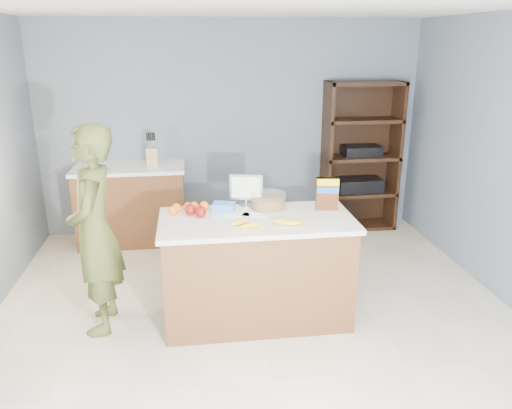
{
  "coord_description": "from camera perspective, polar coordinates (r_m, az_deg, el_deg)",
  "views": [
    {
      "loc": [
        -0.51,
        -3.42,
        2.26
      ],
      "look_at": [
        0.0,
        0.35,
        1.0
      ],
      "focal_mm": 35.0,
      "sensor_mm": 36.0,
      "label": 1
    }
  ],
  "objects": [
    {
      "name": "bananas",
      "position": [
        3.83,
        1.21,
        -2.15
      ],
      "size": [
        0.58,
        0.19,
        0.04
      ],
      "color": "gold",
      "rests_on": "counter_peninsula"
    },
    {
      "name": "cereal_box",
      "position": [
        4.19,
        8.15,
        1.51
      ],
      "size": [
        0.19,
        0.09,
        0.27
      ],
      "color": "#592B14",
      "rests_on": "counter_peninsula"
    },
    {
      "name": "salad_bowl",
      "position": [
        4.22,
        1.4,
        0.36
      ],
      "size": [
        0.3,
        0.3,
        0.13
      ],
      "color": "#267219",
      "rests_on": "counter_peninsula"
    },
    {
      "name": "apples",
      "position": [
        4.06,
        -6.91,
        -0.71
      ],
      "size": [
        0.17,
        0.16,
        0.09
      ],
      "color": "maroon",
      "rests_on": "counter_peninsula"
    },
    {
      "name": "envelopes",
      "position": [
        4.06,
        -1.18,
        -1.22
      ],
      "size": [
        0.39,
        0.2,
        0.0
      ],
      "color": "white",
      "rests_on": "counter_peninsula"
    },
    {
      "name": "back_cabinet",
      "position": [
        5.94,
        -13.99,
        0.05
      ],
      "size": [
        1.24,
        0.62,
        0.9
      ],
      "color": "brown",
      "rests_on": "ground"
    },
    {
      "name": "oranges",
      "position": [
        4.15,
        -7.75,
        -0.4
      ],
      "size": [
        0.33,
        0.17,
        0.08
      ],
      "color": "orange",
      "rests_on": "counter_peninsula"
    },
    {
      "name": "floor",
      "position": [
        4.13,
        0.67,
        -14.85
      ],
      "size": [
        4.5,
        5.0,
        0.02
      ],
      "primitive_type": "cube",
      "color": "beige",
      "rests_on": "ground"
    },
    {
      "name": "shelving_unit",
      "position": [
        6.28,
        11.7,
        5.11
      ],
      "size": [
        0.9,
        0.4,
        1.8
      ],
      "color": "black",
      "rests_on": "ground"
    },
    {
      "name": "blue_carton",
      "position": [
        4.13,
        -3.7,
        -0.35
      ],
      "size": [
        0.2,
        0.16,
        0.08
      ],
      "primitive_type": "cube",
      "rotation": [
        0.0,
        0.0,
        -0.24
      ],
      "color": "blue",
      "rests_on": "counter_peninsula"
    },
    {
      "name": "counter_peninsula",
      "position": [
        4.18,
        0.09,
        -7.84
      ],
      "size": [
        1.56,
        0.76,
        0.9
      ],
      "color": "brown",
      "rests_on": "ground"
    },
    {
      "name": "walls",
      "position": [
        3.51,
        0.77,
        8.35
      ],
      "size": [
        4.52,
        5.02,
        2.51
      ],
      "color": "slate",
      "rests_on": "ground"
    },
    {
      "name": "knife_block",
      "position": [
        5.71,
        -11.79,
        5.37
      ],
      "size": [
        0.12,
        0.1,
        0.31
      ],
      "color": "tan",
      "rests_on": "back_cabinet"
    },
    {
      "name": "tv",
      "position": [
        4.23,
        -1.13,
        1.84
      ],
      "size": [
        0.28,
        0.12,
        0.28
      ],
      "color": "silver",
      "rests_on": "counter_peninsula"
    },
    {
      "name": "person",
      "position": [
        4.1,
        -17.96,
        -2.9
      ],
      "size": [
        0.42,
        0.62,
        1.68
      ],
      "primitive_type": "imported",
      "rotation": [
        0.0,
        0.0,
        -1.54
      ],
      "color": "#495222",
      "rests_on": "ground"
    }
  ]
}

